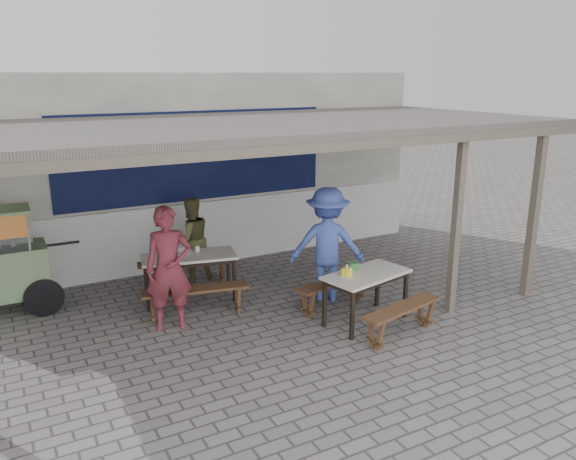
% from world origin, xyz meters
% --- Properties ---
extents(ground, '(60.00, 60.00, 0.00)m').
position_xyz_m(ground, '(0.00, 0.00, 0.00)').
color(ground, slate).
rests_on(ground, ground).
extents(back_wall, '(9.00, 1.28, 3.50)m').
position_xyz_m(back_wall, '(-0.00, 3.58, 1.72)').
color(back_wall, beige).
rests_on(back_wall, ground).
extents(warung_roof, '(9.00, 4.21, 2.81)m').
position_xyz_m(warung_roof, '(0.02, 0.90, 2.71)').
color(warung_roof, '#615A53').
rests_on(warung_roof, ground).
extents(table_left, '(1.55, 0.93, 0.75)m').
position_xyz_m(table_left, '(-0.96, 1.39, 0.67)').
color(table_left, white).
rests_on(table_left, ground).
extents(bench_left_street, '(1.57, 0.59, 0.45)m').
position_xyz_m(bench_left_street, '(-1.10, 0.74, 0.34)').
color(bench_left_street, brown).
rests_on(bench_left_street, ground).
extents(bench_left_wall, '(1.57, 0.59, 0.45)m').
position_xyz_m(bench_left_wall, '(-0.82, 2.05, 0.34)').
color(bench_left_wall, brown).
rests_on(bench_left_wall, ground).
extents(table_right, '(1.36, 0.90, 0.75)m').
position_xyz_m(table_right, '(0.99, -0.60, 0.67)').
color(table_right, white).
rests_on(table_right, ground).
extents(bench_right_street, '(1.38, 0.55, 0.45)m').
position_xyz_m(bench_right_street, '(1.13, -1.24, 0.33)').
color(bench_right_street, brown).
rests_on(bench_right_street, ground).
extents(bench_right_wall, '(1.38, 0.55, 0.45)m').
position_xyz_m(bench_right_wall, '(0.86, 0.04, 0.33)').
color(bench_right_wall, brown).
rests_on(bench_right_wall, ground).
extents(patron_street_side, '(0.73, 0.57, 1.76)m').
position_xyz_m(patron_street_side, '(-1.52, 0.57, 0.88)').
color(patron_street_side, maroon).
rests_on(patron_street_side, ground).
extents(patron_wall_side, '(0.75, 0.60, 1.47)m').
position_xyz_m(patron_wall_side, '(-0.62, 2.25, 0.74)').
color(patron_wall_side, brown).
rests_on(patron_wall_side, ground).
extents(patron_right_table, '(1.35, 1.20, 1.81)m').
position_xyz_m(patron_right_table, '(0.98, 0.42, 0.90)').
color(patron_right_table, '#4257B9').
rests_on(patron_right_table, ground).
extents(tissue_box, '(0.14, 0.14, 0.11)m').
position_xyz_m(tissue_box, '(0.68, -0.55, 0.81)').
color(tissue_box, yellow).
rests_on(tissue_box, table_right).
extents(donation_box, '(0.17, 0.13, 0.10)m').
position_xyz_m(donation_box, '(0.90, -0.39, 0.80)').
color(donation_box, '#357333').
rests_on(donation_box, table_right).
extents(condiment_jar, '(0.08, 0.08, 0.09)m').
position_xyz_m(condiment_jar, '(-0.77, 1.52, 0.79)').
color(condiment_jar, silver).
rests_on(condiment_jar, table_left).
extents(condiment_bowl, '(0.28, 0.28, 0.05)m').
position_xyz_m(condiment_bowl, '(-1.00, 1.53, 0.78)').
color(condiment_bowl, white).
rests_on(condiment_bowl, table_left).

